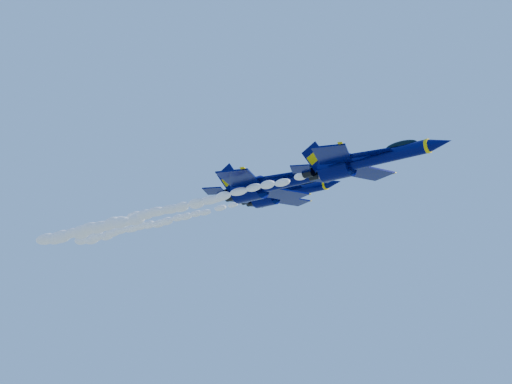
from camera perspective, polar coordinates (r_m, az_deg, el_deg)
The scene contains 6 objects.
jet_lead at distance 62.00m, azimuth 10.74°, elevation 3.11°, with size 16.76×13.75×6.23m.
smoke_trail_jet_lead at distance 79.25m, azimuth -8.37°, elevation -1.67°, with size 44.75×2.00×1.80m, color white.
jet_second at distance 72.90m, azimuth 1.76°, elevation 0.87°, with size 19.84×16.27×7.37m.
smoke_trail_jet_second at distance 93.89m, azimuth -13.48°, elevation -2.95°, with size 44.75×2.37×2.13m, color white.
jet_third at distance 85.89m, azimuth 2.80°, elevation -0.12°, with size 17.41×14.29×6.47m.
smoke_trail_jet_third at distance 105.42m, azimuth -10.45°, elevation -3.21°, with size 44.75×2.08×1.87m, color white.
Camera 1 is at (48.94, -61.73, 130.90)m, focal length 40.00 mm.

